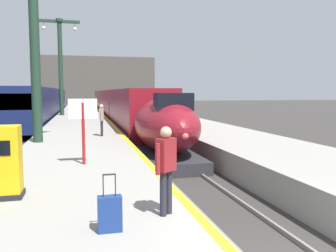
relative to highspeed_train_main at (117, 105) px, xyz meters
name	(u,v)px	position (x,y,z in m)	size (l,w,h in m)	color
platform_left	(80,127)	(-4.05, -10.82, -1.43)	(4.80, 110.00, 1.05)	gray
platform_right	(175,125)	(4.05, -10.82, -1.43)	(4.80, 110.00, 1.05)	gray
platform_left_safety_stripe	(108,120)	(-1.77, -10.82, -0.90)	(0.20, 107.80, 0.01)	yellow
rail_main_left	(117,128)	(-0.75, -8.07, -1.90)	(0.08, 110.00, 0.12)	slate
rail_main_right	(133,128)	(0.75, -8.07, -1.90)	(0.08, 110.00, 0.12)	slate
rail_secondary_left	(24,130)	(-8.85, -8.07, -1.90)	(0.08, 110.00, 0.12)	slate
rail_secondary_right	(42,130)	(-7.35, -8.07, -1.90)	(0.08, 110.00, 0.12)	slate
highspeed_train_main	(117,105)	(0.00, 0.00, 0.00)	(2.92, 56.76, 3.60)	maroon
regional_train_adjacent	(45,103)	(-8.10, 2.38, 0.17)	(2.85, 36.60, 3.80)	#141E4C
station_column_mid	(34,28)	(-5.90, -23.32, 4.32)	(4.00, 0.68, 8.62)	#1E3828
station_column_far	(60,58)	(-5.90, -3.33, 4.86)	(4.00, 0.68, 9.63)	#1E3828
passenger_near_edge	(166,163)	(-2.34, -34.19, 0.08)	(0.46, 0.41, 1.69)	#23232D
passenger_mid_platform	(102,117)	(-2.87, -21.71, 0.08)	(0.26, 0.57, 1.69)	#23232D
rolling_suitcase	(110,214)	(-3.44, -34.74, -0.60)	(0.40, 0.22, 0.98)	navy
ticket_machine_yellow	(4,165)	(-5.55, -32.30, -0.17)	(0.76, 0.62, 1.60)	yellow
departure_info_board	(83,118)	(-3.84, -29.00, 0.60)	(0.90, 0.10, 2.12)	maroon
terminus_back_wall	(95,80)	(0.00, 66.43, 5.04)	(36.00, 2.00, 14.00)	#4C4742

